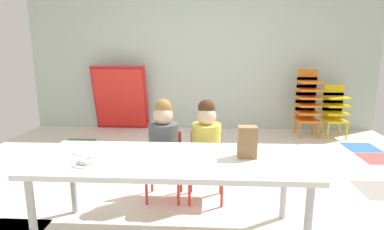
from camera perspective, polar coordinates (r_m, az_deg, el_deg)
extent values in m
cube|color=silver|center=(3.16, 0.86, -13.22)|extent=(5.78, 4.74, 0.02)
cube|color=#336BB2|center=(4.91, 28.91, -5.29)|extent=(0.43, 0.43, 0.00)
cube|color=gray|center=(3.58, 31.72, -11.79)|extent=(0.43, 0.43, 0.00)
cube|color=#478C51|center=(4.81, -20.55, -4.87)|extent=(0.43, 0.43, 0.00)
cube|color=#B24C47|center=(4.53, 31.36, -6.94)|extent=(0.43, 0.43, 0.00)
cube|color=#B2C1B7|center=(5.22, 1.89, 10.99)|extent=(5.78, 0.10, 2.48)
cube|color=white|center=(2.15, -3.78, -8.36)|extent=(1.88, 0.71, 0.04)
cylinder|color=#B2B2B7|center=(2.29, -27.53, -16.84)|extent=(0.05, 0.05, 0.57)
cylinder|color=#B2B2B7|center=(2.10, 20.71, -18.97)|extent=(0.05, 0.05, 0.57)
cylinder|color=#B2B2B7|center=(2.76, -21.29, -11.26)|extent=(0.05, 0.05, 0.57)
cylinder|color=#B2B2B7|center=(2.60, 16.75, -12.37)|extent=(0.05, 0.05, 0.57)
cube|color=red|center=(2.81, -5.20, -9.73)|extent=(0.32, 0.30, 0.03)
cube|color=red|center=(2.90, -4.84, -5.88)|extent=(0.29, 0.02, 0.30)
cylinder|color=#4C5156|center=(2.73, -5.29, -5.45)|extent=(0.27, 0.27, 0.38)
sphere|color=beige|center=(2.67, -5.40, -0.12)|extent=(0.17, 0.17, 0.17)
sphere|color=olive|center=(2.67, -5.39, 1.40)|extent=(0.15, 0.15, 0.15)
cylinder|color=red|center=(2.77, -8.48, -13.49)|extent=(0.02, 0.02, 0.28)
cylinder|color=red|center=(2.74, -2.55, -13.75)|extent=(0.02, 0.02, 0.28)
cylinder|color=red|center=(3.01, -7.49, -11.37)|extent=(0.02, 0.02, 0.28)
cylinder|color=red|center=(2.97, -2.06, -11.57)|extent=(0.02, 0.02, 0.28)
cube|color=red|center=(2.78, 2.59, -9.91)|extent=(0.32, 0.30, 0.03)
cube|color=red|center=(2.87, 2.65, -6.01)|extent=(0.29, 0.02, 0.30)
cylinder|color=#D8C64C|center=(2.71, 2.64, -5.59)|extent=(0.30, 0.30, 0.38)
sphere|color=beige|center=(2.64, 2.69, -0.21)|extent=(0.17, 0.17, 0.17)
sphere|color=#472D19|center=(2.64, 2.71, 1.33)|extent=(0.15, 0.15, 0.15)
cylinder|color=red|center=(2.73, -0.49, -13.81)|extent=(0.02, 0.02, 0.28)
cylinder|color=red|center=(2.73, 5.57, -13.88)|extent=(0.02, 0.02, 0.28)
cylinder|color=red|center=(2.96, -0.18, -11.61)|extent=(0.02, 0.02, 0.28)
cylinder|color=red|center=(2.96, 5.35, -11.68)|extent=(0.02, 0.02, 0.28)
cube|color=orange|center=(5.09, 20.56, -0.92)|extent=(0.32, 0.30, 0.03)
cube|color=orange|center=(5.21, 20.18, 0.39)|extent=(0.30, 0.02, 0.18)
cube|color=orange|center=(5.07, 20.66, 0.40)|extent=(0.32, 0.30, 0.03)
cube|color=orange|center=(5.19, 20.28, 1.69)|extent=(0.30, 0.02, 0.18)
cube|color=orange|center=(5.05, 20.76, 1.73)|extent=(0.32, 0.30, 0.03)
cube|color=orange|center=(5.17, 20.37, 3.00)|extent=(0.30, 0.02, 0.18)
cube|color=orange|center=(5.03, 20.86, 3.08)|extent=(0.32, 0.30, 0.03)
cube|color=orange|center=(5.15, 20.47, 4.31)|extent=(0.30, 0.02, 0.18)
cube|color=orange|center=(5.01, 20.97, 4.43)|extent=(0.32, 0.30, 0.03)
cube|color=orange|center=(5.14, 20.57, 5.64)|extent=(0.30, 0.02, 0.18)
cube|color=orange|center=(5.00, 21.07, 5.79)|extent=(0.32, 0.30, 0.03)
cube|color=orange|center=(5.13, 20.67, 6.97)|extent=(0.30, 0.02, 0.18)
cylinder|color=orange|center=(4.96, 19.35, -2.71)|extent=(0.02, 0.02, 0.26)
cylinder|color=orange|center=(5.05, 22.40, -2.70)|extent=(0.02, 0.02, 0.26)
cylinder|color=orange|center=(5.20, 18.56, -1.98)|extent=(0.02, 0.02, 0.26)
cylinder|color=orange|center=(5.29, 21.49, -1.99)|extent=(0.02, 0.02, 0.26)
cube|color=yellow|center=(5.24, 25.01, -0.95)|extent=(0.32, 0.30, 0.03)
cube|color=yellow|center=(5.35, 24.55, 0.33)|extent=(0.30, 0.02, 0.18)
cube|color=yellow|center=(5.22, 25.13, 0.34)|extent=(0.32, 0.30, 0.03)
cube|color=yellow|center=(5.33, 24.66, 1.59)|extent=(0.30, 0.02, 0.18)
cube|color=yellow|center=(5.20, 25.25, 1.63)|extent=(0.32, 0.30, 0.03)
cube|color=yellow|center=(5.31, 24.78, 2.87)|extent=(0.30, 0.02, 0.18)
cube|color=yellow|center=(5.18, 25.37, 2.94)|extent=(0.32, 0.30, 0.03)
cube|color=yellow|center=(5.29, 24.89, 4.15)|extent=(0.30, 0.02, 0.18)
cylinder|color=yellow|center=(5.10, 23.96, -2.69)|extent=(0.02, 0.02, 0.26)
cylinder|color=yellow|center=(5.21, 26.84, -2.67)|extent=(0.02, 0.02, 0.26)
cylinder|color=yellow|center=(5.34, 22.98, -1.98)|extent=(0.02, 0.02, 0.26)
cylinder|color=yellow|center=(5.44, 25.76, -1.98)|extent=(0.02, 0.02, 0.26)
cube|color=red|center=(5.30, -13.15, 3.09)|extent=(0.90, 0.28, 1.09)
cube|color=red|center=(5.27, -13.25, 3.03)|extent=(0.83, 0.23, 0.99)
cube|color=#9E754C|center=(2.15, 10.23, -4.95)|extent=(0.13, 0.09, 0.22)
cylinder|color=white|center=(2.14, -19.00, -8.49)|extent=(0.18, 0.18, 0.01)
cylinder|color=white|center=(2.39, -19.15, -6.38)|extent=(0.18, 0.18, 0.01)
torus|color=white|center=(2.14, -19.04, -7.99)|extent=(0.11, 0.11, 0.03)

